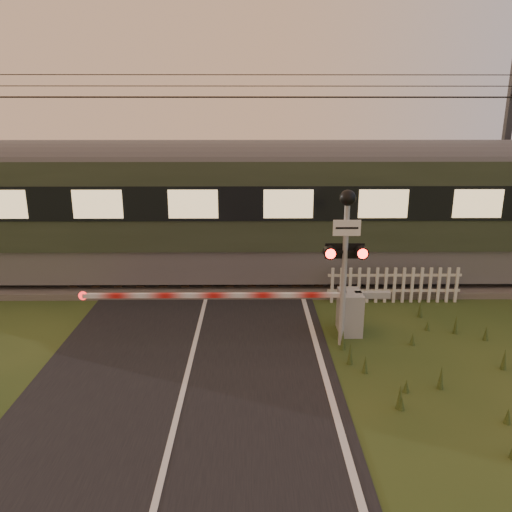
{
  "coord_description": "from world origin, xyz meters",
  "views": [
    {
      "loc": [
        1.3,
        -8.34,
        5.01
      ],
      "look_at": [
        1.4,
        3.2,
        1.74
      ],
      "focal_mm": 35.0,
      "sensor_mm": 36.0,
      "label": 1
    }
  ],
  "objects_px": {
    "crossing_signal": "(346,241)",
    "boom_gate": "(333,309)",
    "catenary_mast": "(505,157)",
    "picket_fence": "(394,285)"
  },
  "relations": [
    {
      "from": "crossing_signal",
      "to": "boom_gate",
      "type": "bearing_deg",
      "value": 97.96
    },
    {
      "from": "crossing_signal",
      "to": "catenary_mast",
      "type": "height_order",
      "value": "catenary_mast"
    },
    {
      "from": "boom_gate",
      "to": "crossing_signal",
      "type": "xyz_separation_m",
      "value": [
        0.1,
        -0.68,
        1.84
      ]
    },
    {
      "from": "boom_gate",
      "to": "catenary_mast",
      "type": "relative_size",
      "value": 1.04
    },
    {
      "from": "boom_gate",
      "to": "catenary_mast",
      "type": "bearing_deg",
      "value": 42.31
    },
    {
      "from": "boom_gate",
      "to": "picket_fence",
      "type": "relative_size",
      "value": 1.99
    },
    {
      "from": "boom_gate",
      "to": "crossing_signal",
      "type": "bearing_deg",
      "value": -82.04
    },
    {
      "from": "catenary_mast",
      "to": "crossing_signal",
      "type": "bearing_deg",
      "value": -134.23
    },
    {
      "from": "crossing_signal",
      "to": "picket_fence",
      "type": "xyz_separation_m",
      "value": [
        1.92,
        2.63,
        -1.91
      ]
    },
    {
      "from": "boom_gate",
      "to": "catenary_mast",
      "type": "height_order",
      "value": "catenary_mast"
    }
  ]
}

